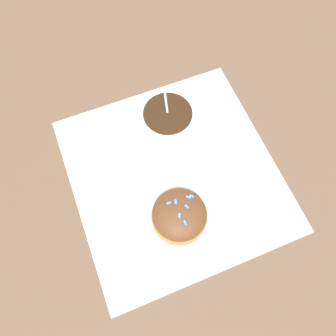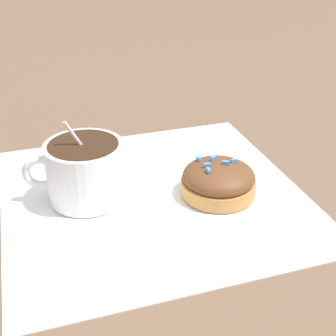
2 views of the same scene
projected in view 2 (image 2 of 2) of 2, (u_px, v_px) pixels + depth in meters
ground_plane at (153, 196)px, 0.54m from camera, size 3.00×3.00×0.00m
paper_napkin at (153, 195)px, 0.54m from camera, size 0.38×0.37×0.00m
coffee_cup at (84, 169)px, 0.52m from camera, size 0.11×0.09×0.09m
frosted_pastry at (218, 180)px, 0.53m from camera, size 0.09×0.09×0.04m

